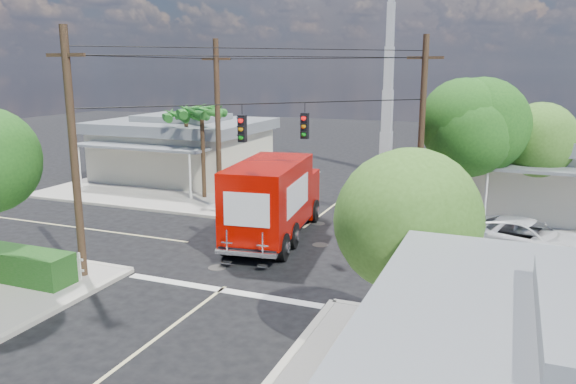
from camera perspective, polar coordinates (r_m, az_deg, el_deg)
The scene contains 16 objects.
ground at distance 23.61m, azimuth -1.82°, elevation -6.20°, with size 120.00×120.00×0.00m, color black.
sidewalk_ne at distance 32.28m, azimuth 24.55°, elevation -2.07°, with size 14.12×14.12×0.14m.
sidewalk_nw at distance 37.87m, azimuth -10.33°, elevation 0.91°, with size 14.12×14.12×0.14m.
road_markings at distance 22.35m, azimuth -3.34°, elevation -7.32°, with size 32.00×32.00×0.01m.
building_nw at distance 39.42m, azimuth -10.62°, elevation 4.53°, with size 10.80×10.20×4.30m.
radio_tower at distance 41.39m, azimuth 10.11°, elevation 9.68°, with size 0.80×0.80×17.00m.
tree_ne_front at distance 27.42m, azimuth 18.08°, elevation 6.03°, with size 4.21×4.14×6.66m.
tree_ne_back at distance 29.62m, azimuth 23.34°, elevation 4.94°, with size 3.77×3.66×5.82m.
tree_se at distance 13.83m, azimuth 12.82°, elevation -2.67°, with size 3.67×3.54×5.62m.
palm_nw_front at distance 32.57m, azimuth -8.76°, elevation 7.94°, with size 3.01×3.08×5.59m.
palm_nw_back at distance 34.91m, azimuth -10.34°, elevation 7.57°, with size 3.01×3.08×5.19m.
utility_poles at distance 24.65m, azimuth -3.78°, elevation 5.73°, with size 12.00×10.68×9.00m.
picket_fence at distance 23.48m, azimuth -25.54°, elevation -5.84°, with size 5.94×0.06×1.00m.
vending_boxes at distance 27.65m, azimuth 15.96°, elevation -2.39°, with size 1.90×0.50×1.10m.
delivery_truck at distance 25.11m, azimuth -1.46°, elevation -0.71°, with size 3.57×8.56×3.60m.
parked_car at distance 24.93m, azimuth 23.10°, elevation -4.38°, with size 2.53×5.49×1.53m, color silver.
Camera 1 is at (9.01, -20.46, 7.61)m, focal length 35.00 mm.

